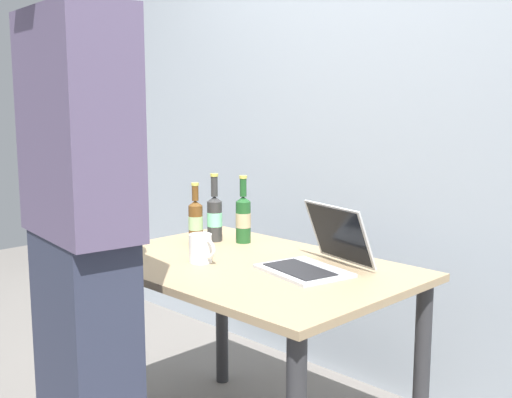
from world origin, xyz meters
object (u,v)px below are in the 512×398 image
(beer_bottle_amber, at_px, (196,220))
(beer_bottle_brown, at_px, (243,217))
(laptop, at_px, (318,255))
(coffee_mug, at_px, (201,248))
(beer_bottle_green, at_px, (215,216))
(person_figure, at_px, (82,237))

(beer_bottle_amber, relative_size, beer_bottle_brown, 0.91)
(laptop, distance_m, beer_bottle_brown, 0.53)
(beer_bottle_amber, bearing_deg, coffee_mug, -36.14)
(laptop, xyz_separation_m, coffee_mug, (-0.38, -0.23, 0.00))
(beer_bottle_green, bearing_deg, beer_bottle_amber, -97.94)
(beer_bottle_amber, bearing_deg, person_figure, -64.01)
(beer_bottle_amber, xyz_separation_m, beer_bottle_brown, (0.12, 0.16, 0.01))
(beer_bottle_brown, height_order, coffee_mug, beer_bottle_brown)
(beer_bottle_green, distance_m, person_figure, 0.91)
(beer_bottle_brown, bearing_deg, coffee_mug, -69.43)
(person_figure, bearing_deg, beer_bottle_amber, 115.99)
(laptop, relative_size, person_figure, 0.20)
(laptop, height_order, person_figure, person_figure)
(laptop, distance_m, beer_bottle_amber, 0.64)
(beer_bottle_amber, relative_size, beer_bottle_green, 0.89)
(laptop, height_order, coffee_mug, laptop)
(beer_bottle_brown, distance_m, beer_bottle_green, 0.13)
(coffee_mug, bearing_deg, person_figure, -79.03)
(person_figure, bearing_deg, coffee_mug, 100.97)
(beer_bottle_amber, distance_m, beer_bottle_green, 0.10)
(beer_bottle_brown, relative_size, coffee_mug, 2.32)
(laptop, bearing_deg, beer_bottle_brown, 167.18)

